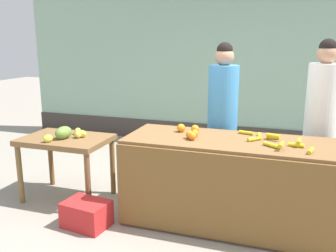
{
  "coord_description": "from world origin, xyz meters",
  "views": [
    {
      "loc": [
        0.87,
        -3.4,
        1.82
      ],
      "look_at": [
        -0.32,
        0.15,
        0.93
      ],
      "focal_mm": 38.64,
      "sensor_mm": 36.0,
      "label": 1
    }
  ],
  "objects": [
    {
      "name": "mango_papaya_pile",
      "position": [
        -1.46,
        -0.03,
        0.8
      ],
      "size": [
        0.36,
        0.53,
        0.14
      ],
      "color": "yellow",
      "rests_on": "side_table_wooden"
    },
    {
      "name": "vendor_woman_blue_shirt",
      "position": [
        0.17,
        0.64,
        0.91
      ],
      "size": [
        0.34,
        0.34,
        1.81
      ],
      "color": "#33333D",
      "rests_on": "ground"
    },
    {
      "name": "ground_plane",
      "position": [
        0.0,
        0.0,
        0.0
      ],
      "size": [
        24.0,
        24.0,
        0.0
      ],
      "primitive_type": "plane",
      "color": "gray"
    },
    {
      "name": "produce_crate",
      "position": [
        -0.96,
        -0.52,
        0.13
      ],
      "size": [
        0.48,
        0.38,
        0.26
      ],
      "primitive_type": "cube",
      "rotation": [
        0.0,
        0.0,
        -0.13
      ],
      "color": "red",
      "rests_on": "ground"
    },
    {
      "name": "market_wall_back",
      "position": [
        0.0,
        2.91,
        1.57
      ],
      "size": [
        8.01,
        0.23,
        3.21
      ],
      "color": "#8CB299",
      "rests_on": "ground"
    },
    {
      "name": "banana_bunch_pile",
      "position": [
        0.78,
        0.01,
        0.91
      ],
      "size": [
        0.7,
        0.56,
        0.07
      ],
      "color": "yellow",
      "rests_on": "fruit_stall_counter"
    },
    {
      "name": "fruit_stall_counter",
      "position": [
        0.46,
        -0.01,
        0.44
      ],
      "size": [
        2.24,
        0.8,
        0.88
      ],
      "color": "brown",
      "rests_on": "ground"
    },
    {
      "name": "vendor_woman_white_shirt",
      "position": [
        1.22,
        0.71,
        0.93
      ],
      "size": [
        0.34,
        0.34,
        1.84
      ],
      "color": "#33333D",
      "rests_on": "ground"
    },
    {
      "name": "side_table_wooden",
      "position": [
        -1.51,
        0.0,
        0.64
      ],
      "size": [
        0.98,
        0.67,
        0.74
      ],
      "color": "brown",
      "rests_on": "ground"
    },
    {
      "name": "produce_sack",
      "position": [
        -0.77,
        0.81,
        0.28
      ],
      "size": [
        0.46,
        0.47,
        0.56
      ],
      "primitive_type": "ellipsoid",
      "rotation": [
        0.0,
        0.0,
        2.26
      ],
      "color": "tan",
      "rests_on": "ground"
    },
    {
      "name": "orange_pile",
      "position": [
        -0.05,
        0.02,
        0.92
      ],
      "size": [
        0.28,
        0.36,
        0.09
      ],
      "color": "orange",
      "rests_on": "fruit_stall_counter"
    }
  ]
}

